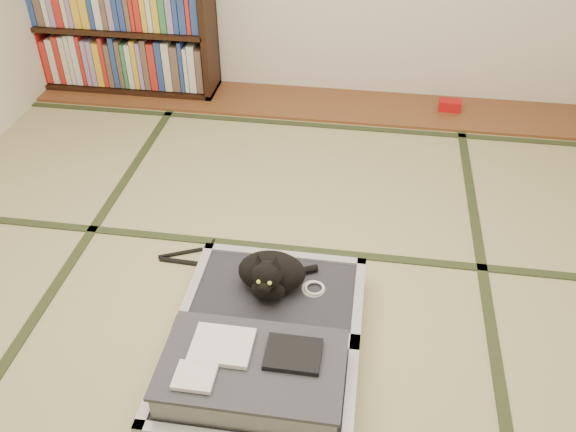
# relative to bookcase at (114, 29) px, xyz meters

# --- Properties ---
(floor) EXTENTS (4.50, 4.50, 0.00)m
(floor) POSITION_rel_bookcase_xyz_m (1.46, -2.07, -0.45)
(floor) COLOR #C2BE81
(floor) RESTS_ON ground
(wood_strip) EXTENTS (4.00, 0.50, 0.02)m
(wood_strip) POSITION_rel_bookcase_xyz_m (1.46, -0.07, -0.44)
(wood_strip) COLOR brown
(wood_strip) RESTS_ON ground
(red_item) EXTENTS (0.15, 0.10, 0.07)m
(red_item) POSITION_rel_bookcase_xyz_m (2.39, -0.04, -0.40)
(red_item) COLOR #B60E10
(red_item) RESTS_ON wood_strip
(tatami_borders) EXTENTS (4.00, 4.50, 0.01)m
(tatami_borders) POSITION_rel_bookcase_xyz_m (1.46, -1.57, -0.45)
(tatami_borders) COLOR #2D381E
(tatami_borders) RESTS_ON ground
(bookcase) EXTENTS (1.43, 0.33, 0.92)m
(bookcase) POSITION_rel_bookcase_xyz_m (0.00, 0.00, 0.00)
(bookcase) COLOR black
(bookcase) RESTS_ON wood_strip
(suitcase) EXTENTS (0.75, 1.01, 0.30)m
(suitcase) POSITION_rel_bookcase_xyz_m (1.52, -2.42, -0.35)
(suitcase) COLOR silver
(suitcase) RESTS_ON floor
(cat) EXTENTS (0.34, 0.34, 0.27)m
(cat) POSITION_rel_bookcase_xyz_m (1.50, -2.13, -0.21)
(cat) COLOR black
(cat) RESTS_ON suitcase
(cable_coil) EXTENTS (0.10, 0.10, 0.03)m
(cable_coil) POSITION_rel_bookcase_xyz_m (1.68, -2.09, -0.30)
(cable_coil) COLOR white
(cable_coil) RESTS_ON suitcase
(hanger) EXTENTS (0.46, 0.21, 0.01)m
(hanger) POSITION_rel_bookcase_xyz_m (1.11, -1.82, -0.44)
(hanger) COLOR black
(hanger) RESTS_ON floor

